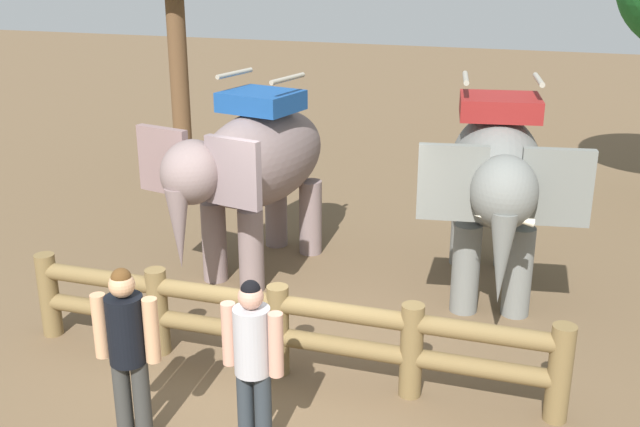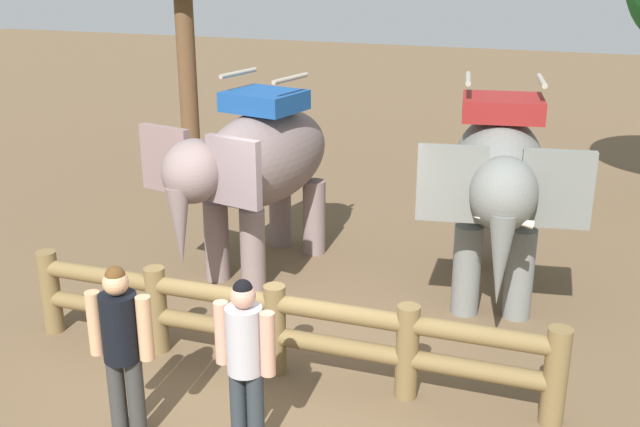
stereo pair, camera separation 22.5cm
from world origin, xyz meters
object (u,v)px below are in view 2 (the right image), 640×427
Objects in this scene: tourist_woman_in_black at (121,342)px; elephant_near_left at (257,165)px; log_fence at (275,323)px; elephant_center at (498,179)px; tourist_man_in_blue at (245,354)px.

elephant_near_left is at bearing 96.70° from tourist_woman_in_black.
log_fence is 1.86m from tourist_woman_in_black.
elephant_center is (1.96, 2.82, 1.05)m from log_fence.
tourist_man_in_blue reaches higher than log_fence.
log_fence is 1.45m from tourist_man_in_blue.
elephant_near_left reaches higher than tourist_woman_in_black.
tourist_man_in_blue is at bearing -67.29° from elephant_near_left.
tourist_woman_in_black is at bearing -83.30° from elephant_near_left.
tourist_man_in_blue is (-1.67, -4.19, -0.64)m from elephant_center.
elephant_center reaches higher than tourist_woman_in_black.
log_fence is 3.06m from elephant_near_left.
tourist_man_in_blue is at bearing 11.22° from tourist_woman_in_black.
elephant_near_left is 4.22m from tourist_woman_in_black.
elephant_near_left reaches higher than log_fence.
elephant_near_left is 1.95× the size of tourist_man_in_blue.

